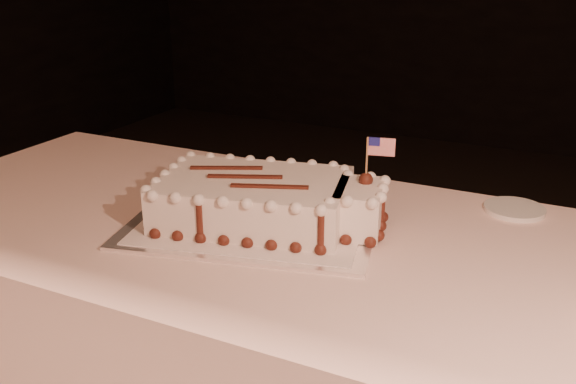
% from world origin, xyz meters
% --- Properties ---
extents(cake_board, '(0.59, 0.50, 0.01)m').
position_xyz_m(cake_board, '(-0.33, 0.61, 0.75)').
color(cake_board, white).
rests_on(cake_board, banquet_table).
extents(doily, '(0.53, 0.45, 0.00)m').
position_xyz_m(doily, '(-0.33, 0.61, 0.76)').
color(doily, white).
rests_on(doily, cake_board).
extents(sheet_cake, '(0.51, 0.35, 0.19)m').
position_xyz_m(sheet_cake, '(-0.30, 0.61, 0.81)').
color(sheet_cake, white).
rests_on(sheet_cake, doily).
extents(side_plate, '(0.13, 0.13, 0.01)m').
position_xyz_m(side_plate, '(0.16, 0.92, 0.76)').
color(side_plate, white).
rests_on(side_plate, banquet_table).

